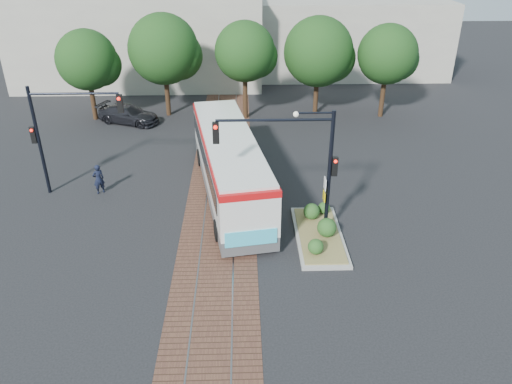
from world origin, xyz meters
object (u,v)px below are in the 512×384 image
traffic_island (319,230)px  signal_pole_left (58,126)px  city_bus (229,162)px  officer (99,179)px  signal_pole_main (303,156)px  parked_car (128,114)px

traffic_island → signal_pole_left: 14.50m
city_bus → officer: bearing=168.9°
officer → signal_pole_main: bearing=123.0°
city_bus → parked_car: 13.87m
signal_pole_main → officer: 11.98m
city_bus → signal_pole_left: 9.10m
officer → traffic_island: bearing=124.4°
signal_pole_main → parked_car: bearing=125.0°
signal_pole_left → officer: bearing=-5.1°
signal_pole_main → signal_pole_left: signal_pole_main is taller
traffic_island → parked_car: bearing=127.1°
city_bus → signal_pole_main: 6.01m
traffic_island → signal_pole_main: size_ratio=0.87×
city_bus → officer: size_ratio=7.58×
city_bus → parked_car: city_bus is taller
traffic_island → signal_pole_main: 3.95m
signal_pole_main → officer: bearing=156.2°
traffic_island → officer: officer is taller
officer → parked_car: officer is taller
city_bus → signal_pole_left: (-8.87, 0.36, 1.98)m
city_bus → signal_pole_left: size_ratio=2.15×
traffic_island → officer: size_ratio=3.06×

